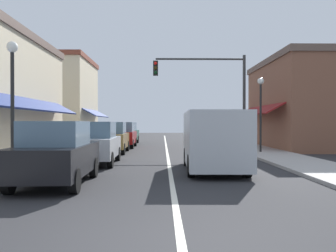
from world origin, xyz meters
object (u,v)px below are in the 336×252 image
parked_car_third_left (111,138)px  street_lamp_right_mid (261,102)px  van_in_lane (213,139)px  street_lamp_left_near (12,84)px  traffic_signal_mast_arm (213,85)px  parked_car_second_left (95,143)px  parked_car_far_left (122,135)px  parked_car_distant_left (126,133)px  parked_car_nearest_left (57,153)px

parked_car_third_left → street_lamp_right_mid: street_lamp_right_mid is taller
van_in_lane → street_lamp_left_near: 7.04m
traffic_signal_mast_arm → street_lamp_left_near: bearing=-126.9°
street_lamp_left_near → street_lamp_right_mid: street_lamp_left_near is taller
parked_car_third_left → traffic_signal_mast_arm: 7.01m
parked_car_second_left → traffic_signal_mast_arm: (5.91, 7.27, 3.20)m
parked_car_second_left → traffic_signal_mast_arm: 9.91m
parked_car_second_left → parked_car_far_left: bearing=88.9°
parked_car_third_left → parked_car_far_left: size_ratio=1.00×
parked_car_distant_left → traffic_signal_mast_arm: 10.05m
parked_car_nearest_left → van_in_lane: 5.61m
parked_car_second_left → traffic_signal_mast_arm: traffic_signal_mast_arm is taller
traffic_signal_mast_arm → street_lamp_right_mid: bearing=-45.2°
parked_car_distant_left → street_lamp_left_near: bearing=-94.5°
parked_car_third_left → street_lamp_right_mid: size_ratio=0.98×
parked_car_third_left → parked_car_distant_left: 8.92m
parked_car_nearest_left → street_lamp_right_mid: size_ratio=0.98×
parked_car_nearest_left → parked_car_second_left: bearing=87.3°
traffic_signal_mast_arm → parked_car_far_left: bearing=153.2°
parked_car_third_left → street_lamp_right_mid: (8.37, -0.78, 2.01)m
parked_car_distant_left → van_in_lane: bearing=-72.5°
street_lamp_left_near → traffic_signal_mast_arm: bearing=53.1°
parked_car_far_left → street_lamp_left_near: 13.92m
traffic_signal_mast_arm → street_lamp_right_mid: (2.34, -2.35, -1.19)m
parked_car_third_left → van_in_lane: 9.17m
parked_car_third_left → van_in_lane: van_in_lane is taller
parked_car_distant_left → traffic_signal_mast_arm: traffic_signal_mast_arm is taller
street_lamp_right_mid → parked_car_nearest_left: bearing=-130.1°
van_in_lane → street_lamp_right_mid: 8.12m
parked_car_far_left → van_in_lane: (4.64, -12.40, 0.27)m
van_in_lane → traffic_signal_mast_arm: traffic_signal_mast_arm is taller
parked_car_second_left → parked_car_far_left: (-0.00, 10.27, 0.00)m
parked_car_far_left → street_lamp_left_near: (-2.06, -13.60, 2.10)m
parked_car_nearest_left → parked_car_far_left: 15.32m
parked_car_distant_left → van_in_lane: (4.80, -16.75, 0.27)m
traffic_signal_mast_arm → van_in_lane: bearing=-97.7°
parked_car_third_left → parked_car_far_left: (0.12, 4.57, 0.00)m
street_lamp_left_near → van_in_lane: bearing=10.2°
van_in_lane → street_lamp_left_near: street_lamp_left_near is taller
parked_car_second_left → van_in_lane: (4.64, -2.13, 0.27)m
van_in_lane → street_lamp_left_near: bearing=-168.5°
parked_car_distant_left → street_lamp_right_mid: 12.99m
parked_car_second_left → parked_car_far_left: same height
parked_car_second_left → parked_car_distant_left: size_ratio=1.00×
parked_car_far_left → street_lamp_right_mid: size_ratio=0.97×
street_lamp_left_near → street_lamp_right_mid: 13.21m
parked_car_nearest_left → van_in_lane: bearing=30.4°
parked_car_nearest_left → street_lamp_right_mid: (8.39, 9.97, 2.01)m
parked_car_nearest_left → parked_car_distant_left: bearing=89.0°
parked_car_nearest_left → street_lamp_right_mid: 13.19m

